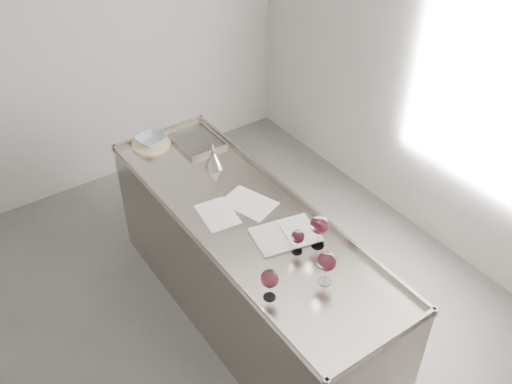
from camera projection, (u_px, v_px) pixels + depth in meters
room_shell at (198, 216)px, 2.87m from camera, size 4.54×5.04×2.84m
counter at (248, 269)px, 3.86m from camera, size 0.77×2.42×0.97m
wine_glass_left at (270, 279)px, 2.96m from camera, size 0.10×0.10×0.20m
wine_glass_middle at (327, 262)px, 3.04m from camera, size 0.11×0.11×0.21m
wine_glass_right at (319, 225)px, 3.27m from camera, size 0.11×0.11×0.22m
wine_glass_small at (298, 237)px, 3.25m from camera, size 0.08×0.08×0.16m
notebook at (286, 235)px, 3.43m from camera, size 0.44×0.35×0.02m
loose_paper_top at (249, 203)px, 3.67m from camera, size 0.33×0.39×0.00m
loose_paper_under at (218, 214)px, 3.58m from camera, size 0.24×0.32×0.00m
trivet at (151, 144)px, 4.21m from camera, size 0.33×0.33×0.02m
ceramic_bowl at (151, 140)px, 4.18m from camera, size 0.24×0.24×0.05m
wine_funnel at (213, 160)px, 3.95m from camera, size 0.13×0.13×0.19m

